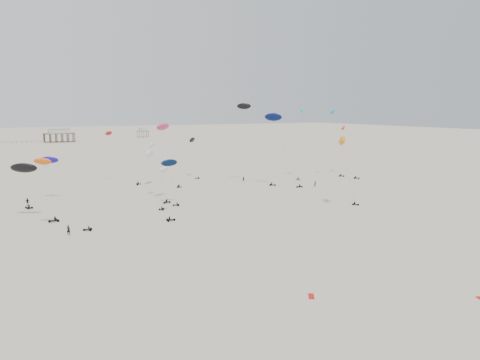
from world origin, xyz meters
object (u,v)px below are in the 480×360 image
pavilion_main (59,136)px  spectator_0 (69,235)px  rig_4 (344,147)px  pavilion_small (143,133)px  rig_0 (343,140)px  rig_8 (170,169)px

pavilion_main → spectator_0: (-29.85, -267.65, -4.22)m
rig_4 → spectator_0: 65.57m
pavilion_small → rig_0: 255.77m
rig_0 → spectator_0: 110.34m
pavilion_small → rig_0: rig_0 is taller
rig_4 → pavilion_main: bearing=-108.3°
pavilion_small → rig_8: (-72.56, -278.24, 5.26)m
pavilion_small → rig_8: bearing=-104.6°
rig_4 → pavilion_small: bearing=-122.3°
spectator_0 → rig_8: bearing=-114.4°
pavilion_small → rig_4: size_ratio=0.52×
pavilion_small → rig_0: size_ratio=0.49×
pavilion_main → rig_8: size_ratio=1.84×
spectator_0 → rig_4: bearing=-152.4°
pavilion_main → spectator_0: size_ratio=9.38×
rig_4 → rig_8: bearing=-56.7°
pavilion_main → rig_0: size_ratio=1.14×
pavilion_small → rig_0: (1.42, -255.61, 8.86)m
pavilion_main → rig_8: (-2.56, -248.24, 4.52)m
rig_0 → spectator_0: rig_0 is taller
rig_8 → spectator_0: bearing=146.8°
pavilion_small → rig_8: 287.60m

